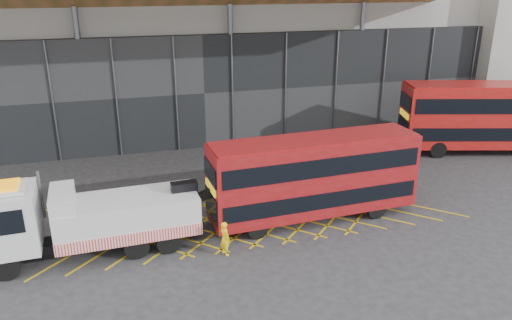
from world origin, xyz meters
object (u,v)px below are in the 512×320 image
object	(u,v)px
worker	(225,238)
bus_second	(490,115)
bus_towed	(314,175)
recovery_truck	(84,218)

from	to	relation	value
worker	bus_second	bearing A→B (deg)	-91.14
bus_towed	bus_second	distance (m)	16.93
recovery_truck	bus_towed	distance (m)	11.07
recovery_truck	bus_second	size ratio (longest dim) A/B	0.90
bus_towed	worker	distance (m)	5.82
bus_towed	worker	world-z (taller)	bus_towed
bus_second	worker	distance (m)	22.60
recovery_truck	bus_second	distance (m)	27.62
bus_towed	bus_second	xyz separation A→B (m)	(15.70, 6.32, 0.30)
recovery_truck	worker	xyz separation A→B (m)	(5.93, -1.75, -0.97)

